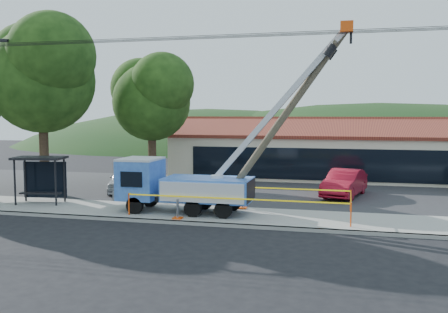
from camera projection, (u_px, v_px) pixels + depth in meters
name	position (u px, v px, depth m)	size (l,w,h in m)	color
ground	(192.00, 237.00, 19.93)	(120.00, 120.00, 0.00)	black
curb	(207.00, 224.00, 21.96)	(60.00, 0.25, 0.15)	#9A9990
sidewalk	(218.00, 215.00, 23.79)	(60.00, 4.00, 0.15)	#9A9990
parking_lot	(250.00, 191.00, 31.53)	(60.00, 12.00, 0.10)	#28282B
strip_mall	(321.00, 153.00, 38.12)	(22.50, 8.53, 4.67)	beige
tree_west_near	(41.00, 70.00, 29.91)	(7.56, 6.72, 10.80)	#332316
tree_lot	(151.00, 94.00, 33.65)	(6.30, 5.60, 8.94)	#332316
hill_west	(208.00, 145.00, 76.71)	(78.40, 56.00, 28.00)	#143613
hill_center	(377.00, 148.00, 70.68)	(89.60, 64.00, 32.00)	#143613
utility_truck	(183.00, 183.00, 24.15)	(11.07, 3.51, 8.76)	black
leaning_pole	(285.00, 115.00, 22.91)	(6.27, 1.90, 8.72)	brown
bus_shelter	(41.00, 169.00, 26.61)	(2.82, 2.02, 2.49)	black
caution_tape	(242.00, 197.00, 23.97)	(10.23, 3.58, 1.04)	#FE4F0D
car_silver	(126.00, 193.00, 30.87)	(1.82, 4.53, 1.54)	#A7A9AE
car_red	(344.00, 198.00, 29.13)	(1.66, 4.77, 1.57)	maroon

